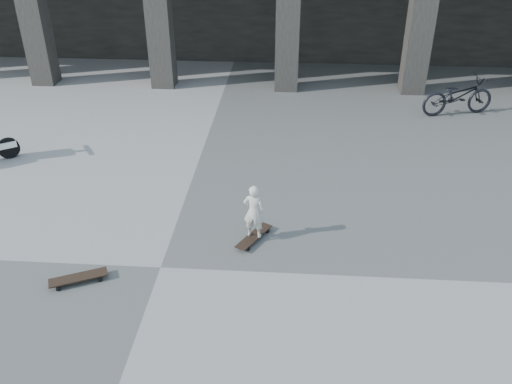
# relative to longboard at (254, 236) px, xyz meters

# --- Properties ---
(ground) EXTENTS (90.00, 90.00, 0.00)m
(ground) POSITION_rel_longboard_xyz_m (-1.42, -0.85, -0.07)
(ground) COLOR #4F4F4D
(ground) RESTS_ON ground
(longboard) EXTENTS (0.59, 0.86, 0.09)m
(longboard) POSITION_rel_longboard_xyz_m (0.00, 0.00, 0.00)
(longboard) COLOR black
(longboard) RESTS_ON ground
(skateboard_spare) EXTENTS (0.87, 0.56, 0.10)m
(skateboard_spare) POSITION_rel_longboard_xyz_m (-2.57, -1.29, 0.01)
(skateboard_spare) COLOR black
(skateboard_spare) RESTS_ON ground
(child) EXTENTS (0.38, 0.28, 0.97)m
(child) POSITION_rel_longboard_xyz_m (0.00, 0.00, 0.50)
(child) COLOR beige
(child) RESTS_ON longboard
(bicycle) EXTENTS (2.01, 1.14, 1.00)m
(bicycle) POSITION_rel_longboard_xyz_m (4.78, 5.98, 0.43)
(bicycle) COLOR black
(bicycle) RESTS_ON ground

